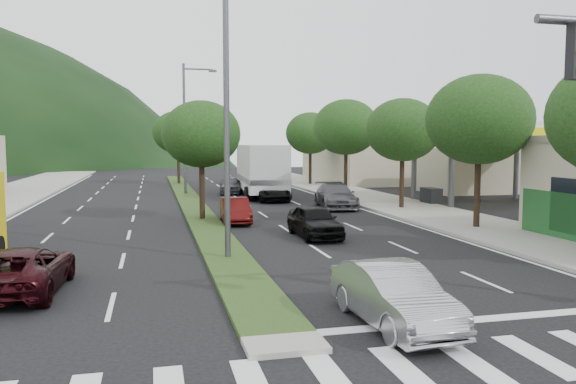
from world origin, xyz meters
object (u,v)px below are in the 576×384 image
object	(u,v)px
tree_r_b	(479,120)
tree_r_d	(346,127)
streetlight_mid	(187,122)
tree_med_near	(201,134)
car_queue_d	(268,192)
streetlight_near	(233,95)
sedan_silver	(393,295)
tree_r_e	(310,133)
car_queue_f	(257,179)
suv_maroon	(23,270)
motorhome	(261,169)
tree_med_far	(178,132)
car_queue_e	(230,185)
tree_r_c	(403,130)
car_queue_c	(235,210)
car_queue_a	(314,221)
car_queue_b	(336,196)

from	to	relation	value
tree_r_b	tree_r_d	xyz separation A→B (m)	(0.00, 18.00, 0.14)
streetlight_mid	tree_med_near	bearing A→B (deg)	-90.78
car_queue_d	streetlight_near	bearing A→B (deg)	-112.47
tree_r_d	car_queue_d	world-z (taller)	tree_r_d
tree_r_d	streetlight_mid	distance (m)	12.18
sedan_silver	tree_r_e	bearing A→B (deg)	73.37
car_queue_d	car_queue_f	size ratio (longest dim) A/B	1.06
suv_maroon	tree_r_b	bearing A→B (deg)	-155.60
tree_med_near	motorhome	bearing A→B (deg)	66.51
car_queue_d	tree_med_far	bearing A→B (deg)	99.68
sedan_silver	car_queue_e	xyz separation A→B (m)	(0.86, 32.64, 0.02)
tree_r_b	sedan_silver	world-z (taller)	tree_r_b
suv_maroon	car_queue_f	size ratio (longest dim) A/B	1.05
streetlight_near	car_queue_d	world-z (taller)	streetlight_near
streetlight_near	suv_maroon	size ratio (longest dim) A/B	2.24
tree_r_c	tree_med_far	world-z (taller)	tree_med_far
tree_r_b	sedan_silver	xyz separation A→B (m)	(-9.39, -11.71, -4.37)
tree_r_b	car_queue_c	world-z (taller)	tree_r_b
streetlight_mid	car_queue_f	bearing A→B (deg)	46.90
suv_maroon	car_queue_c	xyz separation A→B (m)	(7.38, 11.76, 0.00)
car_queue_c	motorhome	xyz separation A→B (m)	(3.97, 13.82, 1.42)
tree_med_near	tree_med_far	size ratio (longest dim) A/B	0.87
sedan_silver	car_queue_c	world-z (taller)	sedan_silver
tree_med_far	motorhome	bearing A→B (deg)	-67.60
suv_maroon	car_queue_d	xyz separation A→B (m)	(11.12, 21.76, 0.01)
tree_r_b	car_queue_a	distance (m)	8.94
car_queue_b	car_queue_c	bearing A→B (deg)	-136.58
sedan_silver	motorhome	size ratio (longest dim) A/B	0.40
car_queue_e	motorhome	xyz separation A→B (m)	(2.03, -2.28, 1.35)
car_queue_a	motorhome	bearing A→B (deg)	84.78
tree_med_far	streetlight_near	size ratio (longest dim) A/B	0.69
suv_maroon	tree_r_c	bearing A→B (deg)	-136.90
tree_r_e	car_queue_e	bearing A→B (deg)	-140.37
car_queue_a	car_queue_f	world-z (taller)	car_queue_a
car_queue_c	car_queue_b	bearing A→B (deg)	38.44
tree_r_d	motorhome	distance (m)	7.25
suv_maroon	car_queue_c	bearing A→B (deg)	-118.92
tree_r_b	car_queue_e	bearing A→B (deg)	112.17
tree_med_far	car_queue_a	size ratio (longest dim) A/B	1.72
tree_r_b	streetlight_near	world-z (taller)	streetlight_near
tree_r_d	car_queue_b	size ratio (longest dim) A/B	1.38
tree_r_e	tree_med_far	distance (m)	12.65
motorhome	tree_med_far	bearing A→B (deg)	115.92
tree_r_d	streetlight_near	size ratio (longest dim) A/B	0.72
sedan_silver	motorhome	distance (m)	30.53
tree_r_e	suv_maroon	size ratio (longest dim) A/B	1.50
streetlight_near	sedan_silver	distance (m)	9.45
tree_med_near	car_queue_c	xyz separation A→B (m)	(1.54, -1.17, -3.80)
car_queue_a	car_queue_c	world-z (taller)	car_queue_a
car_queue_a	car_queue_c	distance (m)	5.66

